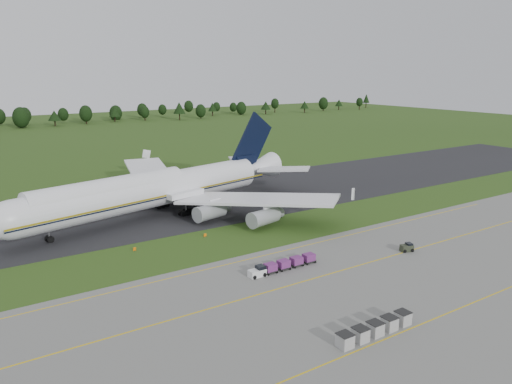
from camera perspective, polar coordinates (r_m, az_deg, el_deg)
ground at (r=92.87m, az=-2.40°, el=-5.40°), size 600.00×600.00×0.00m
apron at (r=68.25m, az=12.90°, el=-13.11°), size 300.00×52.00×0.06m
taxiway at (r=116.73m, az=-9.50°, el=-1.54°), size 300.00×40.00×0.08m
apron_markings at (r=72.70m, az=8.85°, el=-11.14°), size 300.00×30.20×0.01m
tree_line at (r=298.06m, az=-27.19°, el=7.58°), size 529.43×21.86×11.96m
aircraft at (r=108.11m, az=-11.39°, el=0.31°), size 72.82×68.99×20.41m
baggage_train at (r=78.81m, az=3.00°, el=-8.33°), size 12.37×1.58×1.52m
utility_cart at (r=90.31m, az=16.84°, el=-6.16°), size 2.36×1.80×1.15m
uld_row at (r=62.39m, az=13.46°, el=-14.95°), size 11.29×1.69×1.67m
edge_markers at (r=94.60m, az=-5.84°, el=-4.93°), size 28.01×0.30×0.60m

